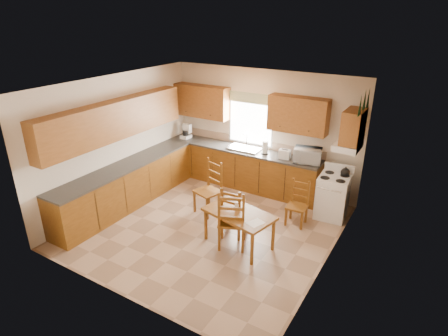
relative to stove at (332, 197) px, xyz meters
The scene contains 35 objects.
floor 2.50m from the stove, 139.64° to the right, with size 4.50×4.50×0.00m, color #9F7E62.
ceiling 3.36m from the stove, 139.64° to the right, with size 4.50×4.50×0.00m, color #9A6533.
wall_left 4.52m from the stove, 158.85° to the right, with size 4.50×4.50×0.00m, color beige.
wall_right 1.88m from the stove, 76.96° to the right, with size 4.50×4.50×0.00m, color beige.
wall_back 2.19m from the stove, 160.87° to the left, with size 4.50×4.50×0.00m, color beige.
wall_front 4.38m from the stove, 116.04° to the right, with size 4.50×4.50×0.00m, color beige.
lower_cab_back 2.28m from the stove, behind, with size 3.75×0.60×0.88m, color brown.
lower_cab_left 4.21m from the stove, 155.47° to the right, with size 0.60×3.60×0.88m, color brown.
counter_back 2.33m from the stove, behind, with size 3.75×0.63×0.04m, color #383531.
counter_left 4.24m from the stove, 155.47° to the right, with size 0.63×3.60×0.04m, color #383531.
backsplash 2.42m from the stove, 164.11° to the left, with size 3.75×0.01×0.18m, color #A08268.
upper_cab_back_left 3.75m from the stove, behind, with size 1.41×0.33×0.75m, color brown.
upper_cab_back_right 1.82m from the stove, 154.42° to the left, with size 1.25×0.33×0.75m, color brown.
upper_cab_left 4.56m from the stove, 156.21° to the right, with size 0.33×3.60×0.75m, color brown.
upper_cab_stove 1.49m from the stove, 14.58° to the left, with size 0.33×0.62×0.62m, color brown.
range_hood 1.10m from the stove, 19.12° to the left, with size 0.44×0.62×0.12m, color silver.
window_frame 2.53m from the stove, 164.08° to the left, with size 1.13×0.02×1.18m, color silver.
window_pane 2.53m from the stove, 164.20° to the left, with size 1.05×0.01×1.10m, color white.
window_valance 2.78m from the stove, 164.81° to the left, with size 1.19×0.01×0.24m, color #547745.
sink_basin 2.27m from the stove, behind, with size 0.75×0.45×0.04m, color silver.
pine_decal_a 2.00m from the stove, 39.08° to the right, with size 0.22×0.22×0.36m, color black.
pine_decal_b 2.02m from the stove, ahead, with size 0.22×0.22×0.36m, color black.
pine_decal_c 2.02m from the stove, 48.42° to the left, with size 0.22×0.22×0.36m, color black.
stove is the anchor object (origin of this frame).
coffeemaker 3.87m from the stove, behind, with size 0.20×0.24×0.35m, color silver.
paper_towel 1.81m from the stove, 168.69° to the left, with size 0.12×0.12×0.29m, color white.
toaster 1.35m from the stove, 166.30° to the left, with size 0.24×0.15×0.20m, color silver.
microwave 1.00m from the stove, 154.40° to the left, with size 0.51×0.37×0.31m, color silver.
dining_table 2.14m from the stove, 121.44° to the right, with size 1.20×0.69×0.64m, color brown.
chair_near_left 2.07m from the stove, 130.58° to the right, with size 0.41×0.39×0.97m, color brown.
chair_near_right 2.25m from the stove, 122.09° to the right, with size 0.47×0.44×1.11m, color brown.
chair_far_left 2.49m from the stove, 152.45° to the right, with size 0.46×0.44×1.10m, color brown.
chair_far_right 0.81m from the stove, 127.39° to the right, with size 0.37×0.35×0.88m, color brown.
table_paper 2.11m from the stove, 109.83° to the right, with size 0.20×0.27×0.00m, color white.
table_card 2.13m from the stove, 124.69° to the right, with size 0.08×0.02×0.11m, color white.
Camera 1 is at (3.45, -5.16, 3.86)m, focal length 30.00 mm.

